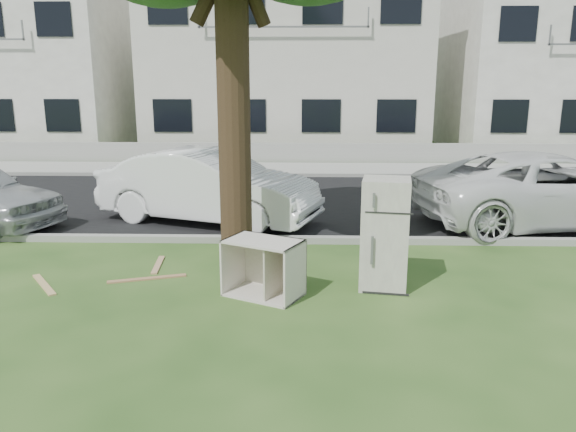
{
  "coord_description": "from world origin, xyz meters",
  "views": [
    {
      "loc": [
        0.74,
        -7.45,
        2.94
      ],
      "look_at": [
        0.52,
        0.6,
        0.96
      ],
      "focal_mm": 35.0,
      "sensor_mm": 36.0,
      "label": 1
    }
  ],
  "objects_px": {
    "fridge": "(385,234)",
    "car_center": "(208,186)",
    "cabinet": "(264,268)",
    "car_right": "(549,189)"
  },
  "relations": [
    {
      "from": "cabinet",
      "to": "car_right",
      "type": "relative_size",
      "value": 0.19
    },
    {
      "from": "cabinet",
      "to": "car_center",
      "type": "height_order",
      "value": "car_center"
    },
    {
      "from": "fridge",
      "to": "car_center",
      "type": "relative_size",
      "value": 0.35
    },
    {
      "from": "fridge",
      "to": "cabinet",
      "type": "bearing_deg",
      "value": -158.93
    },
    {
      "from": "car_center",
      "to": "car_right",
      "type": "bearing_deg",
      "value": -70.97
    },
    {
      "from": "fridge",
      "to": "cabinet",
      "type": "xyz_separation_m",
      "value": [
        -1.7,
        -0.36,
        -0.4
      ]
    },
    {
      "from": "cabinet",
      "to": "car_center",
      "type": "bearing_deg",
      "value": 135.91
    },
    {
      "from": "cabinet",
      "to": "fridge",
      "type": "bearing_deg",
      "value": 38.43
    },
    {
      "from": "cabinet",
      "to": "car_center",
      "type": "xyz_separation_m",
      "value": [
        -1.44,
        4.09,
        0.36
      ]
    },
    {
      "from": "fridge",
      "to": "car_center",
      "type": "height_order",
      "value": "fridge"
    }
  ]
}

